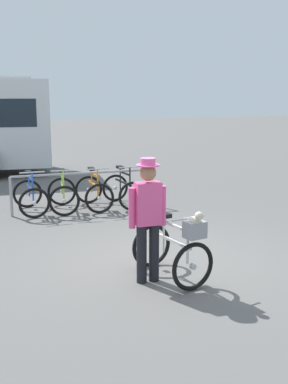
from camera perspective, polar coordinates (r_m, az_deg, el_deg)
name	(u,v)px	position (r m, az deg, el deg)	size (l,w,h in m)	color
ground_plane	(164,260)	(7.40, 2.46, -8.30)	(80.00, 80.00, 0.00)	#605E5B
bike_rack_rail	(84,181)	(10.38, -7.28, 1.29)	(3.20, 0.32, 0.88)	#99999E
racked_bike_blue	(31,197)	(10.45, -13.65, -0.54)	(0.70, 1.13, 0.98)	black
racked_bike_lime	(63,194)	(10.53, -9.86, -0.28)	(0.86, 1.22, 0.98)	black
racked_bike_orange	(94,192)	(10.66, -6.14, -0.03)	(0.73, 1.16, 0.98)	black
racked_bike_black	(123,190)	(10.83, -2.53, 0.21)	(0.69, 1.11, 0.97)	black
featured_bicycle	(176,247)	(6.48, 3.94, -6.73)	(0.80, 1.24, 1.09)	black
person_with_featured_bike	(148,215)	(6.30, 0.47, -2.86)	(0.53, 0.32, 1.72)	black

